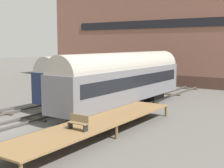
{
  "coord_description": "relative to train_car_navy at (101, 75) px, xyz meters",
  "views": [
    {
      "loc": [
        19.0,
        -13.93,
        6.06
      ],
      "look_at": [
        2.01,
        11.31,
        2.2
      ],
      "focal_mm": 50.0,
      "sensor_mm": 36.0,
      "label": 1
    }
  ],
  "objects": [
    {
      "name": "bench",
      "position": [
        7.21,
        -12.32,
        -1.41
      ],
      "size": [
        1.4,
        0.4,
        0.91
      ],
      "color": "brown",
      "rests_on": "station_platform"
    },
    {
      "name": "track_middle",
      "position": [
        0.0,
        -12.33,
        -2.74
      ],
      "size": [
        2.6,
        60.0,
        0.26
      ],
      "color": "#4C4742",
      "rests_on": "ground"
    },
    {
      "name": "train_car_grey",
      "position": [
        4.03,
        -2.04,
        0.16
      ],
      "size": [
        3.05,
        17.6,
        5.35
      ],
      "color": "black",
      "rests_on": "ground"
    },
    {
      "name": "track_right",
      "position": [
        4.03,
        -12.33,
        -2.74
      ],
      "size": [
        2.6,
        60.0,
        0.26
      ],
      "color": "#4C4742",
      "rests_on": "ground"
    },
    {
      "name": "station_platform",
      "position": [
        6.91,
        -9.91,
        -1.97
      ],
      "size": [
        3.14,
        15.71,
        0.98
      ],
      "color": "brown",
      "rests_on": "ground"
    },
    {
      "name": "warehouse_building",
      "position": [
        -2.32,
        22.43,
        5.35
      ],
      "size": [
        38.43,
        12.96,
        16.46
      ],
      "color": "#4F342A",
      "rests_on": "ground"
    },
    {
      "name": "train_car_navy",
      "position": [
        0.0,
        0.0,
        0.0
      ],
      "size": [
        2.92,
        16.49,
        5.06
      ],
      "color": "black",
      "rests_on": "ground"
    },
    {
      "name": "ground_plane",
      "position": [
        0.0,
        -12.33,
        -2.88
      ],
      "size": [
        200.0,
        200.0,
        0.0
      ],
      "primitive_type": "plane",
      "color": "#56544F"
    }
  ]
}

